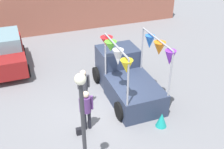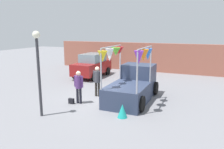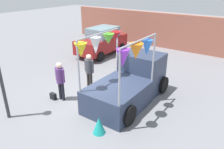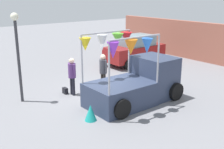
{
  "view_description": "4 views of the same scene",
  "coord_description": "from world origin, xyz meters",
  "px_view_note": "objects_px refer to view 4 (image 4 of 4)",
  "views": [
    {
      "loc": [
        -2.91,
        -9.07,
        7.28
      ],
      "look_at": [
        0.51,
        0.09,
        1.57
      ],
      "focal_mm": 45.0,
      "sensor_mm": 36.0,
      "label": 1
    },
    {
      "loc": [
        4.99,
        -10.25,
        3.77
      ],
      "look_at": [
        0.51,
        0.15,
        1.45
      ],
      "focal_mm": 35.0,
      "sensor_mm": 36.0,
      "label": 2
    },
    {
      "loc": [
        5.71,
        -6.51,
        4.76
      ],
      "look_at": [
        1.17,
        -0.09,
        1.4
      ],
      "focal_mm": 35.0,
      "sensor_mm": 36.0,
      "label": 3
    },
    {
      "loc": [
        9.69,
        -6.97,
        4.47
      ],
      "look_at": [
        0.65,
        0.12,
        1.12
      ],
      "focal_mm": 45.0,
      "sensor_mm": 36.0,
      "label": 4
    }
  ],
  "objects_px": {
    "person_customer": "(72,73)",
    "handbag": "(65,91)",
    "folded_kite_bundle_teal": "(91,113)",
    "street_lamp": "(17,45)",
    "vendor_truck": "(138,81)",
    "parked_car": "(135,50)",
    "person_vendor": "(103,69)"
  },
  "relations": [
    {
      "from": "vendor_truck",
      "to": "person_vendor",
      "type": "bearing_deg",
      "value": -170.22
    },
    {
      "from": "handbag",
      "to": "parked_car",
      "type": "bearing_deg",
      "value": 109.0
    },
    {
      "from": "parked_car",
      "to": "person_customer",
      "type": "distance_m",
      "value": 6.67
    },
    {
      "from": "parked_car",
      "to": "handbag",
      "type": "xyz_separation_m",
      "value": [
        2.19,
        -6.36,
        -0.8
      ]
    },
    {
      "from": "folded_kite_bundle_teal",
      "to": "street_lamp",
      "type": "bearing_deg",
      "value": -159.66
    },
    {
      "from": "handbag",
      "to": "street_lamp",
      "type": "relative_size",
      "value": 0.08
    },
    {
      "from": "person_vendor",
      "to": "handbag",
      "type": "bearing_deg",
      "value": -111.24
    },
    {
      "from": "handbag",
      "to": "street_lamp",
      "type": "distance_m",
      "value": 3.02
    },
    {
      "from": "person_customer",
      "to": "folded_kite_bundle_teal",
      "type": "height_order",
      "value": "person_customer"
    },
    {
      "from": "person_customer",
      "to": "street_lamp",
      "type": "relative_size",
      "value": 0.46
    },
    {
      "from": "handbag",
      "to": "street_lamp",
      "type": "xyz_separation_m",
      "value": [
        -0.3,
        -1.91,
        2.31
      ]
    },
    {
      "from": "person_customer",
      "to": "folded_kite_bundle_teal",
      "type": "xyz_separation_m",
      "value": [
        2.73,
        -0.86,
        -0.74
      ]
    },
    {
      "from": "vendor_truck",
      "to": "handbag",
      "type": "xyz_separation_m",
      "value": [
        -2.69,
        -2.05,
        -0.75
      ]
    },
    {
      "from": "person_customer",
      "to": "handbag",
      "type": "height_order",
      "value": "person_customer"
    },
    {
      "from": "person_vendor",
      "to": "folded_kite_bundle_teal",
      "type": "relative_size",
      "value": 2.89
    },
    {
      "from": "person_vendor",
      "to": "folded_kite_bundle_teal",
      "type": "bearing_deg",
      "value": -44.17
    },
    {
      "from": "handbag",
      "to": "vendor_truck",
      "type": "bearing_deg",
      "value": 37.25
    },
    {
      "from": "vendor_truck",
      "to": "person_customer",
      "type": "xyz_separation_m",
      "value": [
        -2.34,
        -1.85,
        0.15
      ]
    },
    {
      "from": "parked_car",
      "to": "handbag",
      "type": "height_order",
      "value": "parked_car"
    },
    {
      "from": "parked_car",
      "to": "folded_kite_bundle_teal",
      "type": "relative_size",
      "value": 6.67
    },
    {
      "from": "parked_car",
      "to": "vendor_truck",
      "type": "bearing_deg",
      "value": -41.47
    },
    {
      "from": "vendor_truck",
      "to": "folded_kite_bundle_teal",
      "type": "relative_size",
      "value": 6.84
    },
    {
      "from": "vendor_truck",
      "to": "parked_car",
      "type": "xyz_separation_m",
      "value": [
        -4.88,
        4.32,
        0.06
      ]
    },
    {
      "from": "handbag",
      "to": "person_customer",
      "type": "bearing_deg",
      "value": 29.74
    },
    {
      "from": "handbag",
      "to": "street_lamp",
      "type": "bearing_deg",
      "value": -98.81
    },
    {
      "from": "person_customer",
      "to": "parked_car",
      "type": "bearing_deg",
      "value": 112.41
    },
    {
      "from": "vendor_truck",
      "to": "street_lamp",
      "type": "xyz_separation_m",
      "value": [
        -2.99,
        -3.96,
        1.57
      ]
    },
    {
      "from": "person_customer",
      "to": "handbag",
      "type": "distance_m",
      "value": 0.99
    },
    {
      "from": "parked_car",
      "to": "person_vendor",
      "type": "bearing_deg",
      "value": -58.58
    },
    {
      "from": "person_customer",
      "to": "street_lamp",
      "type": "bearing_deg",
      "value": -107.01
    },
    {
      "from": "person_customer",
      "to": "handbag",
      "type": "relative_size",
      "value": 6.13
    },
    {
      "from": "vendor_truck",
      "to": "street_lamp",
      "type": "bearing_deg",
      "value": -127.04
    }
  ]
}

